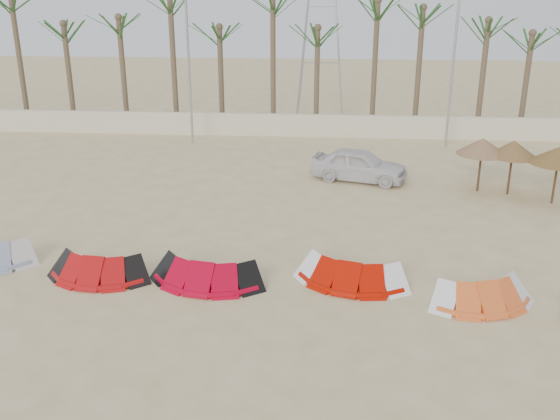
# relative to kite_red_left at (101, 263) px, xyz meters

# --- Properties ---
(ground) EXTENTS (120.00, 120.00, 0.00)m
(ground) POSITION_rel_kite_red_left_xyz_m (5.34, -3.24, -0.42)
(ground) COLOR beige
(ground) RESTS_ON ground
(boundary_wall) EXTENTS (60.00, 0.30, 1.30)m
(boundary_wall) POSITION_rel_kite_red_left_xyz_m (5.34, 18.76, 0.23)
(boundary_wall) COLOR beige
(boundary_wall) RESTS_ON ground
(palm_line) EXTENTS (52.00, 4.00, 7.70)m
(palm_line) POSITION_rel_kite_red_left_xyz_m (6.01, 20.26, 6.03)
(palm_line) COLOR brown
(palm_line) RESTS_ON ground
(lamp_b) EXTENTS (1.25, 0.14, 11.00)m
(lamp_b) POSITION_rel_kite_red_left_xyz_m (-0.62, 16.76, 5.35)
(lamp_b) COLOR #A5A8AD
(lamp_b) RESTS_ON ground
(lamp_c) EXTENTS (1.25, 0.14, 11.00)m
(lamp_c) POSITION_rel_kite_red_left_xyz_m (13.38, 16.76, 5.35)
(lamp_c) COLOR #A5A8AD
(lamp_c) RESTS_ON ground
(pylon) EXTENTS (3.00, 3.00, 14.00)m
(pylon) POSITION_rel_kite_red_left_xyz_m (6.34, 24.76, -0.42)
(pylon) COLOR #A5A8AD
(pylon) RESTS_ON ground
(kite_red_left) EXTENTS (3.24, 1.77, 0.90)m
(kite_red_left) POSITION_rel_kite_red_left_xyz_m (0.00, 0.00, 0.00)
(kite_red_left) COLOR #AE0C0D
(kite_red_left) RESTS_ON ground
(kite_red_mid) EXTENTS (3.61, 2.02, 0.90)m
(kite_red_mid) POSITION_rel_kite_red_left_xyz_m (3.35, -0.05, 0.00)
(kite_red_mid) COLOR #B0001A
(kite_red_mid) RESTS_ON ground
(kite_red_right) EXTENTS (3.63, 2.27, 0.90)m
(kite_red_right) POSITION_rel_kite_red_left_xyz_m (7.69, 0.26, 0.00)
(kite_red_right) COLOR #AE0D00
(kite_red_right) RESTS_ON ground
(kite_orange) EXTENTS (3.28, 2.18, 0.90)m
(kite_orange) POSITION_rel_kite_red_left_xyz_m (11.34, -0.80, -0.00)
(kite_orange) COLOR orange
(kite_orange) RESTS_ON ground
(parasol_left) EXTENTS (2.17, 2.17, 2.36)m
(parasol_left) POSITION_rel_kite_red_left_xyz_m (13.44, 9.28, 1.59)
(parasol_left) COLOR #4C331E
(parasol_left) RESTS_ON ground
(parasol_mid) EXTENTS (2.31, 2.31, 2.39)m
(parasol_mid) POSITION_rel_kite_red_left_xyz_m (16.15, 7.91, 1.62)
(parasol_mid) COLOR #4C331E
(parasol_mid) RESTS_ON ground
(parasol_right) EXTENTS (2.01, 2.01, 2.36)m
(parasol_right) POSITION_rel_kite_red_left_xyz_m (14.63, 8.95, 1.59)
(parasol_right) COLOR #4C331E
(parasol_right) RESTS_ON ground
(car) EXTENTS (4.62, 2.87, 1.47)m
(car) POSITION_rel_kite_red_left_xyz_m (8.36, 10.42, 0.32)
(car) COLOR silver
(car) RESTS_ON ground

